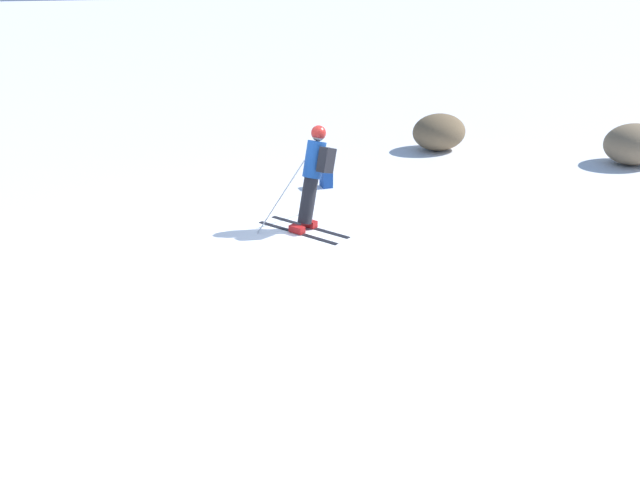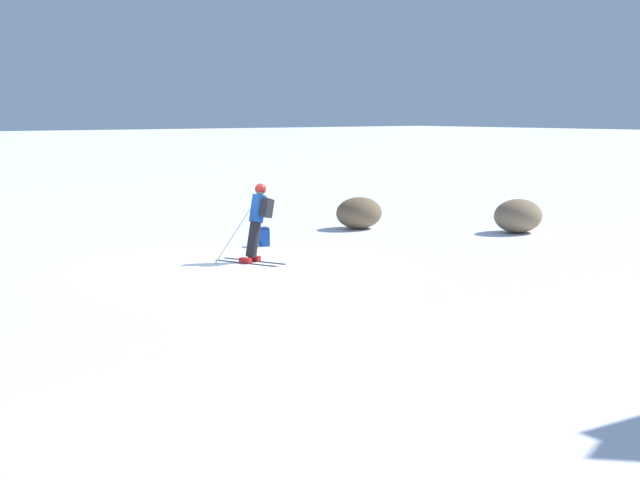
{
  "view_description": "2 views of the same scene",
  "coord_description": "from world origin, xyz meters",
  "px_view_note": "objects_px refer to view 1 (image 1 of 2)",
  "views": [
    {
      "loc": [
        4.74,
        9.11,
        4.19
      ],
      "look_at": [
        0.77,
        2.67,
        1.03
      ],
      "focal_mm": 35.0,
      "sensor_mm": 36.0,
      "label": 1
    },
    {
      "loc": [
        10.79,
        17.42,
        3.51
      ],
      "look_at": [
        0.32,
        3.79,
        1.04
      ],
      "focal_mm": 50.0,
      "sensor_mm": 36.0,
      "label": 2
    }
  ],
  "objects_px": {
    "spare_backpack": "(326,176)",
    "exposed_boulder_1": "(439,132)",
    "skier": "(314,172)",
    "exposed_boulder_0": "(634,144)"
  },
  "relations": [
    {
      "from": "exposed_boulder_0",
      "to": "exposed_boulder_1",
      "type": "distance_m",
      "value": 4.72
    },
    {
      "from": "exposed_boulder_0",
      "to": "exposed_boulder_1",
      "type": "xyz_separation_m",
      "value": [
        3.11,
        -3.54,
        -0.02
      ]
    },
    {
      "from": "spare_backpack",
      "to": "exposed_boulder_0",
      "type": "relative_size",
      "value": 0.33
    },
    {
      "from": "skier",
      "to": "exposed_boulder_1",
      "type": "distance_m",
      "value": 6.51
    },
    {
      "from": "skier",
      "to": "exposed_boulder_0",
      "type": "xyz_separation_m",
      "value": [
        -8.83,
        0.49,
        -0.54
      ]
    },
    {
      "from": "skier",
      "to": "exposed_boulder_1",
      "type": "relative_size",
      "value": 1.27
    },
    {
      "from": "spare_backpack",
      "to": "exposed_boulder_1",
      "type": "bearing_deg",
      "value": 119.5
    },
    {
      "from": "spare_backpack",
      "to": "exposed_boulder_0",
      "type": "bearing_deg",
      "value": 86.31
    },
    {
      "from": "spare_backpack",
      "to": "exposed_boulder_1",
      "type": "xyz_separation_m",
      "value": [
        -4.26,
        -1.17,
        0.24
      ]
    },
    {
      "from": "spare_backpack",
      "to": "exposed_boulder_1",
      "type": "distance_m",
      "value": 4.43
    }
  ]
}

